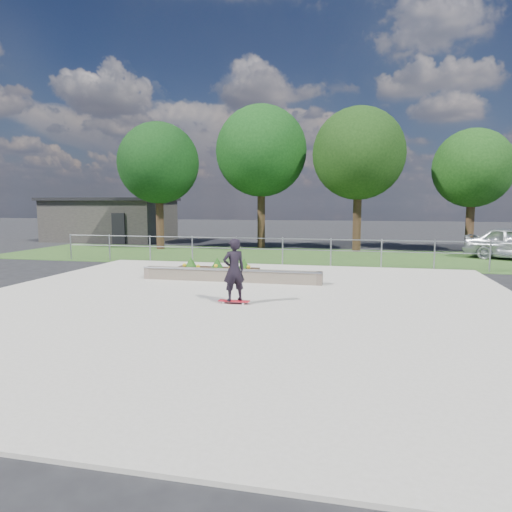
{
  "coord_description": "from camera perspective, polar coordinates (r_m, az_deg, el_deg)",
  "views": [
    {
      "loc": [
        3.05,
        -11.26,
        2.61
      ],
      "look_at": [
        0.2,
        1.5,
        1.1
      ],
      "focal_mm": 32.0,
      "sensor_mm": 36.0,
      "label": 1
    }
  ],
  "objects": [
    {
      "name": "concrete_slab",
      "position": [
        11.95,
        -2.52,
        -5.89
      ],
      "size": [
        15.0,
        15.0,
        0.06
      ],
      "primitive_type": "cube",
      "color": "#B1AA9D",
      "rests_on": "ground"
    },
    {
      "name": "tree_mid_right",
      "position": [
        25.4,
        12.71,
        12.35
      ],
      "size": [
        4.9,
        4.9,
        7.7
      ],
      "color": "black",
      "rests_on": "ground"
    },
    {
      "name": "tree_far_right",
      "position": [
        27.48,
        25.46,
        9.85
      ],
      "size": [
        4.2,
        4.2,
        6.6
      ],
      "color": "#362115",
      "rests_on": "ground"
    },
    {
      "name": "grass_verge",
      "position": [
        22.62,
        4.76,
        -0.04
      ],
      "size": [
        30.0,
        8.0,
        0.02
      ],
      "primitive_type": "cube",
      "color": "#2B4C1E",
      "rests_on": "ground"
    },
    {
      "name": "grind_ledge",
      "position": [
        15.02,
        -3.18,
        -2.41
      ],
      "size": [
        6.0,
        0.44,
        0.43
      ],
      "color": "brown",
      "rests_on": "concrete_slab"
    },
    {
      "name": "planter_bed",
      "position": [
        16.3,
        -5.08,
        -1.79
      ],
      "size": [
        3.0,
        1.2,
        0.61
      ],
      "color": "black",
      "rests_on": "concrete_slab"
    },
    {
      "name": "skateboarder",
      "position": [
        11.57,
        -2.78,
        -1.76
      ],
      "size": [
        0.8,
        0.65,
        1.68
      ],
      "color": "silver",
      "rests_on": "concrete_slab"
    },
    {
      "name": "ground",
      "position": [
        11.95,
        -2.52,
        -6.03
      ],
      "size": [
        120.0,
        120.0,
        0.0
      ],
      "primitive_type": "plane",
      "color": "black",
      "rests_on": "ground"
    },
    {
      "name": "tree_far_left",
      "position": [
        26.75,
        -12.09,
        11.25
      ],
      "size": [
        4.55,
        4.55,
        7.15
      ],
      "color": "#321F14",
      "rests_on": "ground"
    },
    {
      "name": "tree_mid_left",
      "position": [
        27.01,
        0.67,
        12.95
      ],
      "size": [
        5.25,
        5.25,
        8.25
      ],
      "color": "#312013",
      "rests_on": "ground"
    },
    {
      "name": "fence",
      "position": [
        19.1,
        3.34,
        1.04
      ],
      "size": [
        20.06,
        0.06,
        1.2
      ],
      "color": "#97999F",
      "rests_on": "ground"
    },
    {
      "name": "building",
      "position": [
        33.88,
        -17.68,
        4.41
      ],
      "size": [
        8.4,
        5.4,
        3.0
      ],
      "color": "#2D2B28",
      "rests_on": "ground"
    }
  ]
}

